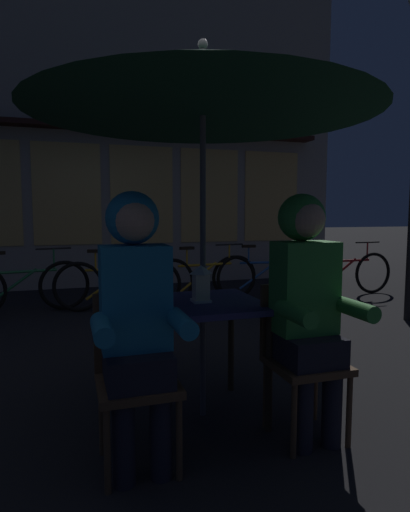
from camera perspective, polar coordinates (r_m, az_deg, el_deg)
ground_plane at (r=2.94m, az=-0.27°, el=-20.29°), size 60.00×60.00×0.00m
cafe_table at (r=2.72m, az=-0.28°, el=-8.12°), size 0.72×0.72×0.74m
patio_umbrella at (r=2.75m, az=-0.29°, el=21.96°), size 2.10×2.10×2.31m
lantern at (r=2.66m, az=-0.55°, el=-3.56°), size 0.11×0.11×0.23m
chair_left at (r=2.32m, az=-9.21°, el=-14.55°), size 0.40×0.40×0.87m
chair_right at (r=2.62m, az=12.52°, el=-12.17°), size 0.40×0.40×0.87m
person_left_hooded at (r=2.16m, az=-9.14°, el=-6.17°), size 0.45×0.56×1.40m
person_right_hooded at (r=2.49m, az=13.36°, el=-4.69°), size 0.45×0.56×1.40m
shopfront_building at (r=8.12m, az=-18.15°, el=18.28°), size 10.00×0.93×6.20m
bicycle_second at (r=5.96m, az=-23.03°, el=-3.81°), size 1.66×0.35×0.84m
bicycle_third at (r=5.80m, az=-11.47°, el=-3.71°), size 1.67×0.27×0.84m
bicycle_fourth at (r=6.20m, az=0.02°, el=-2.98°), size 1.67×0.25×0.84m
bicycle_fifth at (r=6.54m, az=8.18°, el=-2.58°), size 1.67×0.30×0.84m
bicycle_furthest at (r=7.06m, az=18.16°, el=-2.20°), size 1.68×0.08×0.84m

